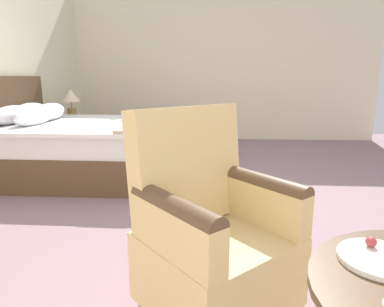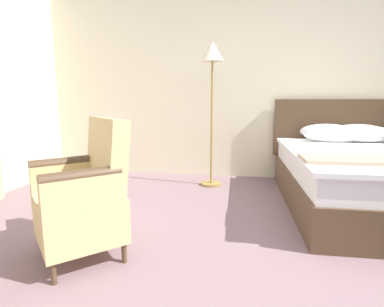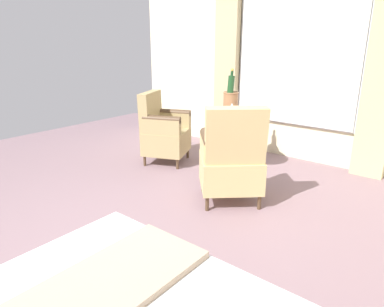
% 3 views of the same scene
% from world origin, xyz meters
% --- Properties ---
extents(ground_plane, '(8.07, 8.07, 0.00)m').
position_xyz_m(ground_plane, '(0.00, 0.00, 0.00)').
color(ground_plane, gray).
extents(wall_far_side, '(0.12, 5.35, 2.71)m').
position_xyz_m(wall_far_side, '(3.34, 0.00, 1.36)').
color(wall_far_side, beige).
rests_on(wall_far_side, ground).
extents(bed, '(1.66, 2.21, 1.12)m').
position_xyz_m(bed, '(0.83, 1.53, 0.34)').
color(bed, '#513B27').
rests_on(bed, ground).
extents(nightstand, '(0.43, 0.42, 0.53)m').
position_xyz_m(nightstand, '(2.07, 2.28, 0.26)').
color(nightstand, '#513B27').
rests_on(nightstand, ground).
extents(bedside_lamp, '(0.28, 0.28, 0.40)m').
position_xyz_m(bedside_lamp, '(2.07, 2.28, 0.81)').
color(bedside_lamp, '#A17C49').
rests_on(bedside_lamp, nightstand).
extents(snack_plate, '(0.18, 0.18, 0.04)m').
position_xyz_m(snack_plate, '(-2.22, -0.24, 0.72)').
color(snack_plate, white).
rests_on(snack_plate, side_table_round).
extents(armchair_by_window, '(0.80, 0.80, 0.99)m').
position_xyz_m(armchair_by_window, '(-1.56, 0.14, 0.44)').
color(armchair_by_window, '#513B27').
rests_on(armchair_by_window, ground).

